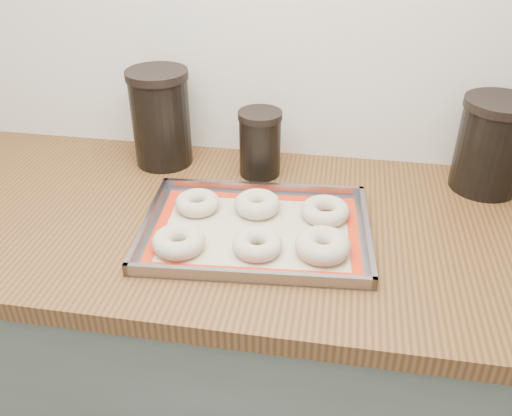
% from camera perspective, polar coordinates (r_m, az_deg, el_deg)
% --- Properties ---
extents(cabinet, '(3.00, 0.65, 0.86)m').
position_cam_1_polar(cabinet, '(1.47, 4.30, -17.04)').
color(cabinet, slate).
rests_on(cabinet, floor).
extents(countertop, '(3.06, 0.68, 0.04)m').
position_cam_1_polar(countertop, '(1.16, 5.19, -2.39)').
color(countertop, brown).
rests_on(countertop, cabinet).
extents(baking_tray, '(0.48, 0.37, 0.03)m').
position_cam_1_polar(baking_tray, '(1.11, 0.00, -2.31)').
color(baking_tray, gray).
rests_on(baking_tray, countertop).
extents(baking_mat, '(0.44, 0.32, 0.00)m').
position_cam_1_polar(baking_mat, '(1.12, 0.00, -2.40)').
color(baking_mat, '#C6B793').
rests_on(baking_mat, baking_tray).
extents(bagel_front_left, '(0.11, 0.11, 0.04)m').
position_cam_1_polar(bagel_front_left, '(1.06, -8.14, -3.51)').
color(bagel_front_left, beige).
rests_on(bagel_front_left, baking_mat).
extents(bagel_front_mid, '(0.10, 0.10, 0.03)m').
position_cam_1_polar(bagel_front_mid, '(1.05, 0.14, -3.86)').
color(bagel_front_mid, beige).
rests_on(bagel_front_mid, baking_mat).
extents(bagel_front_right, '(0.13, 0.13, 0.04)m').
position_cam_1_polar(bagel_front_right, '(1.05, 7.04, -3.94)').
color(bagel_front_right, beige).
rests_on(bagel_front_right, baking_mat).
extents(bagel_back_left, '(0.11, 0.11, 0.03)m').
position_cam_1_polar(bagel_back_left, '(1.18, -6.19, 0.54)').
color(bagel_back_left, beige).
rests_on(bagel_back_left, baking_mat).
extents(bagel_back_mid, '(0.12, 0.12, 0.04)m').
position_cam_1_polar(bagel_back_mid, '(1.17, 0.13, 0.42)').
color(bagel_back_mid, beige).
rests_on(bagel_back_mid, baking_mat).
extents(bagel_back_right, '(0.11, 0.11, 0.03)m').
position_cam_1_polar(bagel_back_right, '(1.16, 7.30, -0.29)').
color(bagel_back_right, beige).
rests_on(bagel_back_right, baking_mat).
extents(canister_left, '(0.15, 0.15, 0.24)m').
position_cam_1_polar(canister_left, '(1.36, -9.98, 9.35)').
color(canister_left, black).
rests_on(canister_left, countertop).
extents(canister_mid, '(0.10, 0.10, 0.16)m').
position_cam_1_polar(canister_mid, '(1.30, 0.42, 6.84)').
color(canister_mid, black).
rests_on(canister_mid, countertop).
extents(canister_right, '(0.16, 0.16, 0.22)m').
position_cam_1_polar(canister_right, '(1.34, 23.58, 6.11)').
color(canister_right, black).
rests_on(canister_right, countertop).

